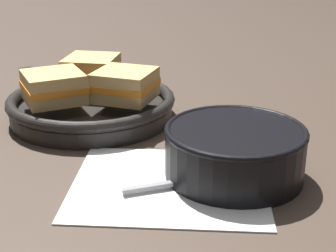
{
  "coord_description": "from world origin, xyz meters",
  "views": [
    {
      "loc": [
        0.01,
        -0.62,
        0.3
      ],
      "look_at": [
        0.01,
        0.05,
        0.04
      ],
      "focal_mm": 55.0,
      "sensor_mm": 36.0,
      "label": 1
    }
  ],
  "objects_px": {
    "soup_bowl": "(235,149)",
    "spoon": "(206,178)",
    "sandwich_near_left": "(92,70)",
    "sandwich_near_right": "(54,87)",
    "sandwich_far_left": "(125,85)",
    "skillet": "(91,106)"
  },
  "relations": [
    {
      "from": "sandwich_near_left",
      "to": "sandwich_far_left",
      "type": "height_order",
      "value": "same"
    },
    {
      "from": "soup_bowl",
      "to": "sandwich_far_left",
      "type": "bearing_deg",
      "value": 129.81
    },
    {
      "from": "soup_bowl",
      "to": "sandwich_near_left",
      "type": "height_order",
      "value": "sandwich_near_left"
    },
    {
      "from": "soup_bowl",
      "to": "sandwich_near_left",
      "type": "bearing_deg",
      "value": 128.73
    },
    {
      "from": "sandwich_far_left",
      "to": "spoon",
      "type": "bearing_deg",
      "value": -60.48
    },
    {
      "from": "soup_bowl",
      "to": "spoon",
      "type": "relative_size",
      "value": 1.23
    },
    {
      "from": "spoon",
      "to": "skillet",
      "type": "height_order",
      "value": "skillet"
    },
    {
      "from": "sandwich_near_right",
      "to": "sandwich_near_left",
      "type": "bearing_deg",
      "value": 66.39
    },
    {
      "from": "sandwich_near_left",
      "to": "skillet",
      "type": "bearing_deg",
      "value": -84.73
    },
    {
      "from": "sandwich_near_left",
      "to": "sandwich_near_right",
      "type": "xyz_separation_m",
      "value": [
        -0.04,
        -0.1,
        0.0
      ]
    },
    {
      "from": "sandwich_near_right",
      "to": "spoon",
      "type": "bearing_deg",
      "value": -40.62
    },
    {
      "from": "skillet",
      "to": "sandwich_far_left",
      "type": "relative_size",
      "value": 3.01
    },
    {
      "from": "sandwich_near_left",
      "to": "sandwich_far_left",
      "type": "bearing_deg",
      "value": -53.61
    },
    {
      "from": "skillet",
      "to": "sandwich_far_left",
      "type": "bearing_deg",
      "value": -24.45
    },
    {
      "from": "soup_bowl",
      "to": "sandwich_far_left",
      "type": "xyz_separation_m",
      "value": [
        -0.15,
        0.18,
        0.03
      ]
    },
    {
      "from": "soup_bowl",
      "to": "sandwich_near_right",
      "type": "distance_m",
      "value": 0.31
    },
    {
      "from": "sandwich_far_left",
      "to": "skillet",
      "type": "bearing_deg",
      "value": 155.55
    },
    {
      "from": "spoon",
      "to": "sandwich_near_right",
      "type": "relative_size",
      "value": 1.23
    },
    {
      "from": "spoon",
      "to": "sandwich_far_left",
      "type": "bearing_deg",
      "value": 100.57
    },
    {
      "from": "sandwich_near_left",
      "to": "spoon",
      "type": "bearing_deg",
      "value": -58.3
    },
    {
      "from": "soup_bowl",
      "to": "sandwich_near_right",
      "type": "xyz_separation_m",
      "value": [
        -0.26,
        0.17,
        0.03
      ]
    },
    {
      "from": "soup_bowl",
      "to": "skillet",
      "type": "height_order",
      "value": "soup_bowl"
    }
  ]
}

